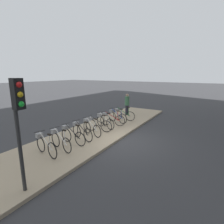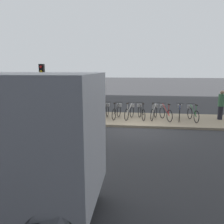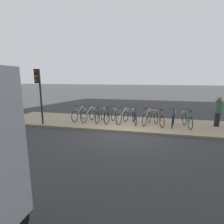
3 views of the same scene
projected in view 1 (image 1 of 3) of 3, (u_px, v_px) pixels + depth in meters
ground_plane at (120, 141)px, 8.68m from camera, size 120.00×120.00×0.00m
sidewalk at (93, 134)px, 9.49m from camera, size 15.30×3.28×0.12m
parked_bicycle_0 at (45, 144)px, 6.84m from camera, size 0.47×1.53×0.95m
parked_bicycle_1 at (60, 140)px, 7.33m from camera, size 0.51×1.52×0.95m
parked_bicycle_2 at (71, 134)px, 7.95m from camera, size 0.46×1.55×0.95m
parked_bicycle_3 at (81, 131)px, 8.47m from camera, size 0.51×1.52×0.95m
parked_bicycle_4 at (91, 127)px, 9.08m from camera, size 0.60×1.49×0.95m
parked_bicycle_5 at (97, 124)px, 9.63m from camera, size 0.53×1.52×0.95m
parked_bicycle_6 at (104, 121)px, 10.27m from camera, size 0.59×1.50×0.95m
parked_bicycle_7 at (111, 119)px, 10.69m from camera, size 0.64×1.48×0.95m
parked_bicycle_8 at (116, 116)px, 11.42m from camera, size 0.46×1.53×0.95m
parked_bicycle_9 at (122, 114)px, 11.91m from camera, size 0.46×1.54×0.95m
pedestrian at (127, 104)px, 13.40m from camera, size 0.34×0.34×1.63m
traffic_light at (18, 113)px, 4.29m from camera, size 0.24×0.40×3.04m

